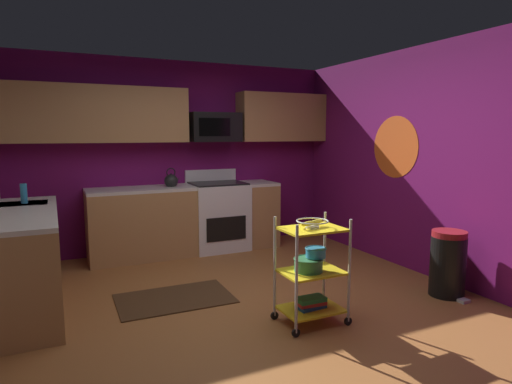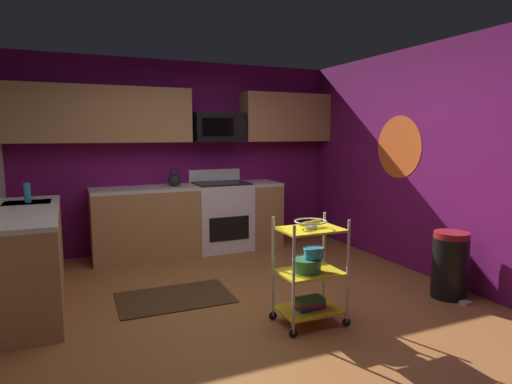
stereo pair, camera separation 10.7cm
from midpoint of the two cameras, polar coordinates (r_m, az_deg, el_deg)
floor at (r=4.21m, az=-1.35°, el=-15.13°), size 4.40×4.80×0.04m
wall_back at (r=6.19m, az=-10.55°, el=4.66°), size 4.52×0.06×2.60m
wall_right at (r=5.21m, az=21.70°, el=3.70°), size 0.06×4.80×2.60m
wall_flower_decal at (r=5.59m, az=17.28°, el=5.67°), size 0.00×0.76×0.76m
counter_run at (r=5.32m, az=-16.49°, el=-5.12°), size 3.48×2.46×0.92m
oven_range at (r=6.11m, az=-5.53°, el=-3.06°), size 0.76×0.65×1.10m
upper_cabinets at (r=5.98m, az=-11.13°, el=9.81°), size 4.40×0.33×0.70m
microwave at (r=6.10m, az=-6.02°, el=8.46°), size 0.70×0.39×0.40m
rolling_cart at (r=3.76m, az=6.48°, el=-10.35°), size 0.58×0.39×0.91m
fruit_bowl at (r=3.65m, az=6.58°, el=-4.01°), size 0.27×0.27×0.07m
mixing_bowl_large at (r=3.73m, az=6.08°, el=-9.44°), size 0.25×0.25×0.11m
mixing_bowl_small at (r=3.73m, az=7.03°, el=-7.85°), size 0.18×0.18×0.08m
book_stack at (r=3.85m, az=6.42°, el=-14.24°), size 0.25×0.15×0.10m
kettle at (r=5.85m, az=-11.59°, el=1.47°), size 0.21×0.18×0.26m
dish_soap_bottle at (r=4.94m, az=-28.75°, el=-0.17°), size 0.06×0.06×0.20m
trash_can at (r=4.76m, az=23.30°, el=-8.63°), size 0.34×0.42×0.66m
floor_rug at (r=4.47m, az=-11.34°, el=-13.56°), size 1.11×0.72×0.01m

